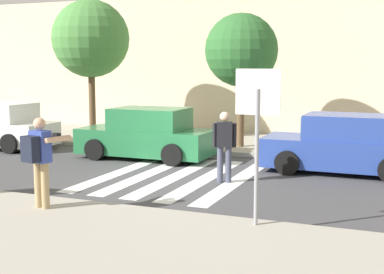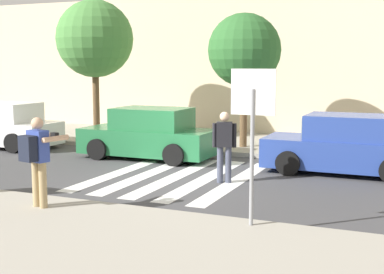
{
  "view_description": "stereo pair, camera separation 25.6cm",
  "coord_description": "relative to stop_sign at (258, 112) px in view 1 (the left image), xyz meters",
  "views": [
    {
      "loc": [
        5.43,
        -12.11,
        2.84
      ],
      "look_at": [
        0.6,
        -0.2,
        1.1
      ],
      "focal_mm": 50.0,
      "sensor_mm": 36.0,
      "label": 1
    },
    {
      "loc": [
        5.67,
        -12.01,
        2.84
      ],
      "look_at": [
        0.6,
        -0.2,
        1.1
      ],
      "focal_mm": 50.0,
      "sensor_mm": 36.0,
      "label": 2
    }
  ],
  "objects": [
    {
      "name": "pedestrian_crossing",
      "position": [
        -1.75,
        3.51,
        -1.09
      ],
      "size": [
        0.55,
        0.35,
        1.72
      ],
      "color": "#474C60",
      "rests_on": "ground"
    },
    {
      "name": "parked_car_blue",
      "position": [
        0.79,
        5.82,
        -1.34
      ],
      "size": [
        4.1,
        1.92,
        1.55
      ],
      "color": "#284293",
      "rests_on": "ground"
    },
    {
      "name": "street_tree_west",
      "position": [
        -8.38,
        8.07,
        1.69
      ],
      "size": [
        2.78,
        2.78,
        5.02
      ],
      "color": "brown",
      "rests_on": "sidewalk_far"
    },
    {
      "name": "stop_sign",
      "position": [
        0.0,
        0.0,
        0.0
      ],
      "size": [
        0.76,
        0.08,
        2.64
      ],
      "color": "gray",
      "rests_on": "sidewalk_near"
    },
    {
      "name": "crosswalk_stripe_2",
      "position": [
        -3.12,
        3.72,
        -2.06
      ],
      "size": [
        0.44,
        5.2,
        0.01
      ],
      "primitive_type": "cube",
      "color": "silver",
      "rests_on": "ground"
    },
    {
      "name": "parked_car_green",
      "position": [
        -5.02,
        5.82,
        -1.34
      ],
      "size": [
        4.1,
        1.92,
        1.55
      ],
      "color": "#236B3D",
      "rests_on": "ground"
    },
    {
      "name": "ground_plane",
      "position": [
        -3.12,
        3.52,
        -2.06
      ],
      "size": [
        120.0,
        120.0,
        0.0
      ],
      "primitive_type": "plane",
      "color": "#424244"
    },
    {
      "name": "crosswalk_stripe_4",
      "position": [
        -1.52,
        3.72,
        -2.06
      ],
      "size": [
        0.44,
        5.2,
        0.01
      ],
      "primitive_type": "cube",
      "color": "silver",
      "rests_on": "ground"
    },
    {
      "name": "building_facade_far",
      "position": [
        -3.12,
        13.92,
        0.76
      ],
      "size": [
        56.0,
        4.0,
        5.65
      ],
      "primitive_type": "cube",
      "color": "beige",
      "rests_on": "ground"
    },
    {
      "name": "street_tree_center",
      "position": [
        -2.82,
        8.33,
        1.24
      ],
      "size": [
        2.39,
        2.39,
        4.37
      ],
      "color": "brown",
      "rests_on": "sidewalk_far"
    },
    {
      "name": "photographer_with_backpack",
      "position": [
        -4.06,
        -0.51,
        -0.89
      ],
      "size": [
        0.69,
        0.92,
        1.72
      ],
      "color": "tan",
      "rests_on": "sidewalk_near"
    },
    {
      "name": "sidewalk_far",
      "position": [
        -3.12,
        9.52,
        -1.99
      ],
      "size": [
        60.0,
        4.8,
        0.14
      ],
      "primitive_type": "cube",
      "color": "#9E998C",
      "rests_on": "ground"
    },
    {
      "name": "sidewalk_near",
      "position": [
        -3.12,
        -2.68,
        -1.99
      ],
      "size": [
        60.0,
        6.0,
        0.14
      ],
      "primitive_type": "cube",
      "color": "#9E998C",
      "rests_on": "ground"
    },
    {
      "name": "crosswalk_stripe_1",
      "position": [
        -3.92,
        3.72,
        -2.06
      ],
      "size": [
        0.44,
        5.2,
        0.01
      ],
      "primitive_type": "cube",
      "color": "silver",
      "rests_on": "ground"
    },
    {
      "name": "crosswalk_stripe_0",
      "position": [
        -4.72,
        3.72,
        -2.06
      ],
      "size": [
        0.44,
        5.2,
        0.01
      ],
      "primitive_type": "cube",
      "color": "silver",
      "rests_on": "ground"
    },
    {
      "name": "crosswalk_stripe_3",
      "position": [
        -2.32,
        3.72,
        -2.06
      ],
      "size": [
        0.44,
        5.2,
        0.01
      ],
      "primitive_type": "cube",
      "color": "silver",
      "rests_on": "ground"
    }
  ]
}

